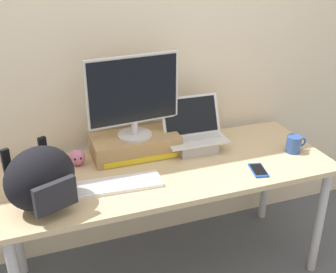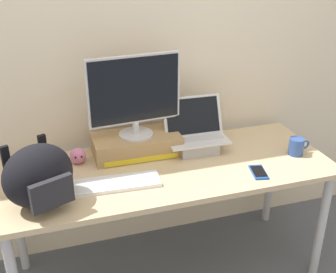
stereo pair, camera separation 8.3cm
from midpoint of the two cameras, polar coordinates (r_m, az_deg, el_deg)
name	(u,v)px [view 2 (the right image)]	position (r m, az deg, el deg)	size (l,w,h in m)	color
ground_plane	(168,270)	(2.71, 0.92, -17.61)	(20.00, 20.00, 0.00)	#515660
back_wall	(145,43)	(2.47, -2.20, 12.58)	(7.00, 0.10, 2.60)	beige
desk	(168,178)	(2.31, 1.03, -5.67)	(1.78, 0.69, 0.73)	tan
toner_box_yellow	(136,144)	(2.39, -3.32, -1.07)	(0.49, 0.25, 0.12)	#A88456
desktop_monitor	(135,95)	(2.28, -3.49, 5.63)	(0.52, 0.19, 0.46)	silver
open_laptop	(196,139)	(2.44, 4.72, -0.35)	(0.35, 0.24, 0.29)	#ADADB2
external_keyboard	(117,183)	(2.12, -5.77, -6.32)	(0.44, 0.17, 0.02)	white
messenger_backpack	(39,176)	(1.98, -15.98, -5.18)	(0.39, 0.34, 0.30)	black
coffee_mug	(297,146)	(2.50, 17.94, -1.30)	(0.13, 0.08, 0.10)	#2D4C93
cell_phone	(259,172)	(2.28, 13.20, -4.72)	(0.10, 0.16, 0.01)	#19479E
plush_toy	(78,156)	(2.34, -11.11, -2.61)	(0.09, 0.09, 0.09)	#CC7099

